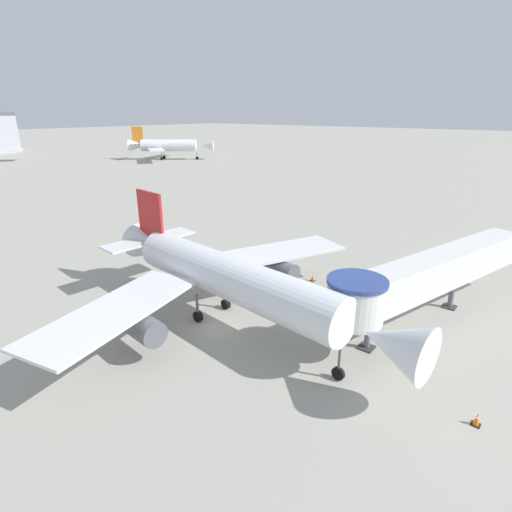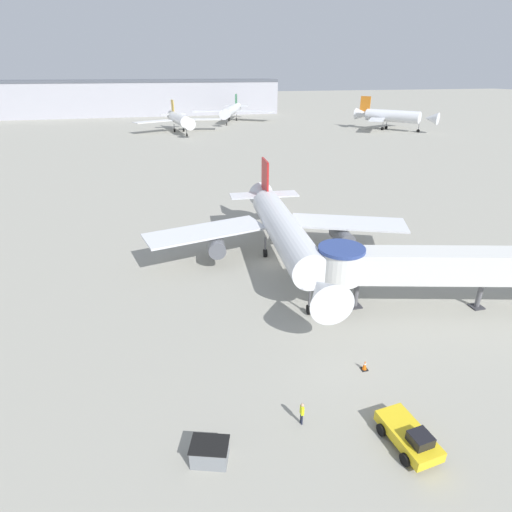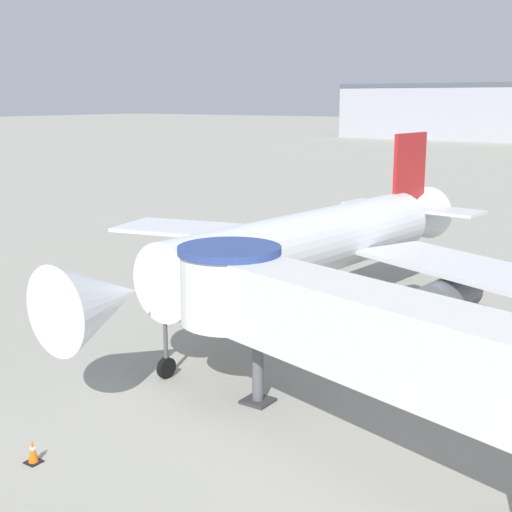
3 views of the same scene
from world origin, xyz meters
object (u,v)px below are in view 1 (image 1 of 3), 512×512
at_px(jet_bridge, 426,275).
at_px(traffic_cone_starboard_wing, 313,277).
at_px(main_airplane, 225,277).
at_px(traffic_cone_near_nose, 477,419).
at_px(background_jet_orange_tail, 167,145).

relative_size(jet_bridge, traffic_cone_starboard_wing, 29.00).
height_order(main_airplane, traffic_cone_near_nose, main_airplane).
distance_m(main_airplane, jet_bridge, 15.95).
bearing_deg(main_airplane, traffic_cone_starboard_wing, -0.07).
bearing_deg(background_jet_orange_tail, traffic_cone_near_nose, -160.25).
bearing_deg(traffic_cone_starboard_wing, main_airplane, 175.23).
relative_size(main_airplane, background_jet_orange_tail, 1.17).
bearing_deg(background_jet_orange_tail, main_airplane, -165.11).
distance_m(traffic_cone_starboard_wing, background_jet_orange_tail, 115.13).
height_order(main_airplane, jet_bridge, main_airplane).
distance_m(traffic_cone_near_nose, background_jet_orange_tail, 136.25).
xyz_separation_m(main_airplane, traffic_cone_near_nose, (0.39, -18.73, -3.66)).
bearing_deg(main_airplane, background_jet_orange_tail, 57.95).
bearing_deg(jet_bridge, background_jet_orange_tail, 75.45).
bearing_deg(jet_bridge, traffic_cone_starboard_wing, 96.06).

